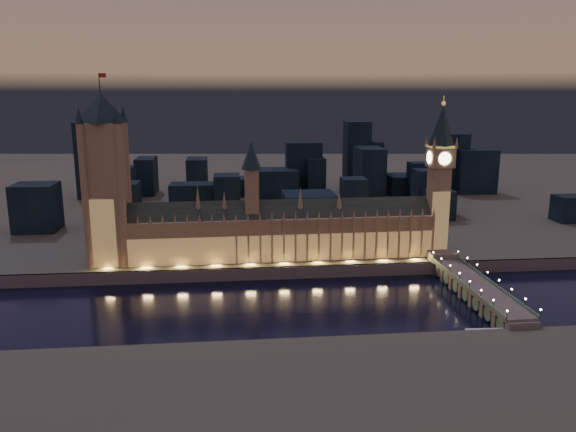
{
  "coord_description": "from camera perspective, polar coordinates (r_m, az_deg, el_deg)",
  "views": [
    {
      "loc": [
        -31.02,
        -299.16,
        117.43
      ],
      "look_at": [
        5.0,
        55.0,
        38.0
      ],
      "focal_mm": 35.0,
      "sensor_mm": 36.0,
      "label": 1
    }
  ],
  "objects": [
    {
      "name": "embankment_wall",
      "position": [
        359.91,
        -0.57,
        -5.79
      ],
      "size": [
        2000.0,
        2.5,
        8.0
      ],
      "primitive_type": "cube",
      "color": "#58494D",
      "rests_on": "ground"
    },
    {
      "name": "westminster_bridge",
      "position": [
        344.82,
        18.28,
        -6.94
      ],
      "size": [
        17.78,
        113.0,
        15.9
      ],
      "color": "#58494D",
      "rests_on": "ground"
    },
    {
      "name": "north_bank",
      "position": [
        827.56,
        -3.62,
        4.68
      ],
      "size": [
        2000.0,
        960.0,
        8.0
      ],
      "primitive_type": "cube",
      "color": "#3C4442",
      "rests_on": "ground"
    },
    {
      "name": "elizabeth_tower",
      "position": [
        390.15,
        15.17,
        4.77
      ],
      "size": [
        18.0,
        18.0,
        106.53
      ],
      "color": "#986F53",
      "rests_on": "north_bank"
    },
    {
      "name": "ground_plane",
      "position": [
        322.88,
        0.11,
        -8.75
      ],
      "size": [
        2000.0,
        2000.0,
        0.0
      ],
      "primitive_type": "plane",
      "color": "black",
      "rests_on": "ground"
    },
    {
      "name": "victoria_tower",
      "position": [
        372.95,
        -18.03,
        4.29
      ],
      "size": [
        31.68,
        31.68,
        120.3
      ],
      "color": "#986F53",
      "rests_on": "north_bank"
    },
    {
      "name": "river_boat",
      "position": [
        293.91,
        19.6,
        -11.41
      ],
      "size": [
        39.33,
        11.23,
        4.5
      ],
      "color": "#58494D",
      "rests_on": "ground"
    },
    {
      "name": "palace_of_westminster",
      "position": [
        373.59,
        -0.71,
        -1.53
      ],
      "size": [
        202.0,
        23.87,
        78.0
      ],
      "color": "#986F53",
      "rests_on": "north_bank"
    },
    {
      "name": "city_backdrop",
      "position": [
        559.01,
        1.38,
        3.64
      ],
      "size": [
        472.22,
        215.63,
        78.36
      ],
      "color": "black",
      "rests_on": "north_bank"
    }
  ]
}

